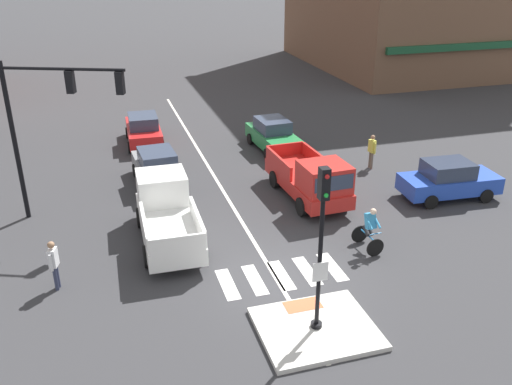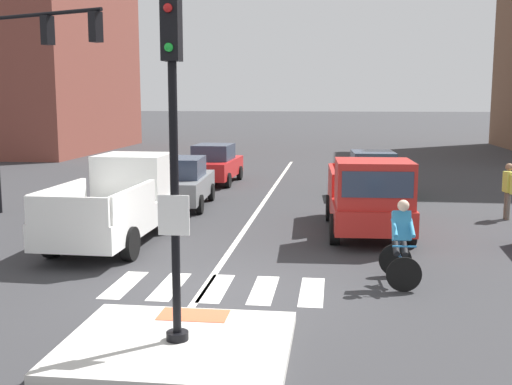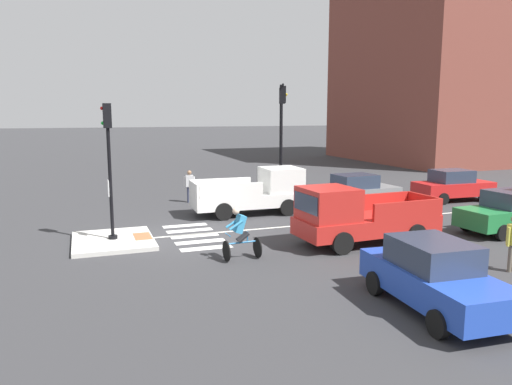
{
  "view_description": "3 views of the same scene",
  "coord_description": "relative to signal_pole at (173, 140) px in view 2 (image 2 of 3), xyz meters",
  "views": [
    {
      "loc": [
        -5.19,
        -14.03,
        9.83
      ],
      "look_at": [
        0.18,
        3.82,
        1.46
      ],
      "focal_mm": 38.62,
      "sensor_mm": 36.0,
      "label": 1
    },
    {
      "loc": [
        2.19,
        -10.97,
        3.58
      ],
      "look_at": [
        0.41,
        3.12,
        1.43
      ],
      "focal_mm": 44.22,
      "sensor_mm": 36.0,
      "label": 2
    },
    {
      "loc": [
        17.66,
        -3.51,
        4.56
      ],
      "look_at": [
        -1.47,
        3.34,
        1.27
      ],
      "focal_mm": 34.39,
      "sensor_mm": 36.0,
      "label": 3
    }
  ],
  "objects": [
    {
      "name": "pickup_truck_red_eastbound_mid",
      "position": [
        3.07,
        8.01,
        -2.03
      ],
      "size": [
        2.23,
        5.18,
        2.08
      ],
      "color": "red",
      "rests_on": "ground"
    },
    {
      "name": "car_green_eastbound_far",
      "position": [
        3.56,
        14.55,
        -2.2
      ],
      "size": [
        2.02,
        4.19,
        1.64
      ],
      "color": "#237A3D",
      "rests_on": "ground"
    },
    {
      "name": "crosswalk_stripe_e",
      "position": [
        1.81,
        2.96,
        -3.0
      ],
      "size": [
        0.44,
        1.8,
        0.01
      ],
      "primitive_type": "cube",
      "color": "silver",
      "rests_on": "ground"
    },
    {
      "name": "crosswalk_stripe_c",
      "position": [
        0.0,
        2.96,
        -3.0
      ],
      "size": [
        0.44,
        1.8,
        0.01
      ],
      "primitive_type": "cube",
      "color": "silver",
      "rests_on": "ground"
    },
    {
      "name": "lane_centre_line",
      "position": [
        -0.22,
        12.6,
        -3.0
      ],
      "size": [
        0.14,
        28.0,
        0.01
      ],
      "primitive_type": "cube",
      "color": "silver",
      "rests_on": "ground"
    },
    {
      "name": "traffic_island",
      "position": [
        0.0,
        0.01,
        -2.93
      ],
      "size": [
        3.22,
        2.76,
        0.15
      ],
      "primitive_type": "cube",
      "color": "beige",
      "rests_on": "ground"
    },
    {
      "name": "signal_pole",
      "position": [
        0.0,
        0.0,
        0.0
      ],
      "size": [
        0.44,
        0.38,
        4.75
      ],
      "color": "black",
      "rests_on": "traffic_island"
    },
    {
      "name": "crosswalk_stripe_a",
      "position": [
        -1.81,
        2.96,
        -3.0
      ],
      "size": [
        0.44,
        1.8,
        0.01
      ],
      "primitive_type": "cube",
      "color": "silver",
      "rests_on": "ground"
    },
    {
      "name": "pickup_truck_white_westbound_near",
      "position": [
        -3.15,
        6.65,
        -2.03
      ],
      "size": [
        2.15,
        5.14,
        2.08
      ],
      "color": "white",
      "rests_on": "ground"
    },
    {
      "name": "ground_plane",
      "position": [
        0.0,
        2.6,
        -3.01
      ],
      "size": [
        300.0,
        300.0,
        0.0
      ],
      "primitive_type": "plane",
      "color": "#333335"
    },
    {
      "name": "crosswalk_stripe_b",
      "position": [
        -0.9,
        2.96,
        -3.0
      ],
      "size": [
        0.44,
        1.8,
        0.01
      ],
      "primitive_type": "cube",
      "color": "silver",
      "rests_on": "ground"
    },
    {
      "name": "cyclist",
      "position": [
        3.47,
        3.65,
        -2.14
      ],
      "size": [
        0.72,
        1.13,
        1.68
      ],
      "color": "black",
      "rests_on": "ground"
    },
    {
      "name": "pedestrian_waiting_far_side",
      "position": [
        7.25,
        10.71,
        -2.03
      ],
      "size": [
        0.26,
        0.55,
        1.67
      ],
      "color": "#6B6051",
      "rests_on": "ground"
    },
    {
      "name": "car_red_westbound_distant",
      "position": [
        -2.82,
        17.42,
        -2.2
      ],
      "size": [
        1.95,
        4.15,
        1.64
      ],
      "color": "red",
      "rests_on": "ground"
    },
    {
      "name": "tactile_pad_front",
      "position": [
        0.0,
        1.04,
        -2.85
      ],
      "size": [
        1.1,
        0.6,
        0.01
      ],
      "primitive_type": "cube",
      "color": "#DB5B38",
      "rests_on": "traffic_island"
    },
    {
      "name": "crosswalk_stripe_d",
      "position": [
        0.9,
        2.96,
        -3.0
      ],
      "size": [
        0.44,
        1.8,
        0.01
      ],
      "primitive_type": "cube",
      "color": "silver",
      "rests_on": "ground"
    },
    {
      "name": "traffic_light_mast",
      "position": [
        -6.86,
        9.33,
        1.26
      ],
      "size": [
        4.29,
        1.86,
        6.14
      ],
      "color": "black",
      "rests_on": "ground"
    },
    {
      "name": "car_grey_westbound_far",
      "position": [
        -2.84,
        11.64,
        -2.2
      ],
      "size": [
        2.02,
        4.19,
        1.64
      ],
      "color": "slate",
      "rests_on": "ground"
    }
  ]
}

